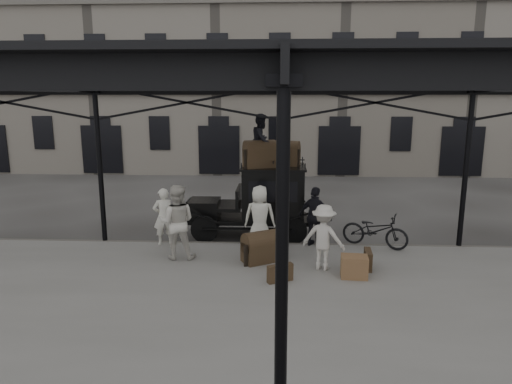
% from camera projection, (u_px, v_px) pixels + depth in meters
% --- Properties ---
extents(ground, '(120.00, 120.00, 0.00)m').
position_uv_depth(ground, '(279.00, 275.00, 10.97)').
color(ground, '#383533').
rests_on(ground, ground).
extents(platform, '(28.00, 8.00, 0.15)m').
position_uv_depth(platform, '(279.00, 310.00, 9.00)').
color(platform, slate).
rests_on(platform, ground).
extents(canopy, '(22.50, 9.00, 4.74)m').
position_uv_depth(canopy, '(281.00, 75.00, 8.35)').
color(canopy, black).
rests_on(canopy, ground).
extents(building_frontage, '(64.00, 8.00, 14.00)m').
position_uv_depth(building_frontage, '(280.00, 49.00, 27.14)').
color(building_frontage, slate).
rests_on(building_frontage, ground).
extents(taxi, '(3.65, 1.55, 2.18)m').
position_uv_depth(taxi, '(263.00, 198.00, 13.79)').
color(taxi, black).
rests_on(taxi, ground).
extents(porter_left, '(0.68, 0.56, 1.60)m').
position_uv_depth(porter_left, '(164.00, 217.00, 12.62)').
color(porter_left, silver).
rests_on(porter_left, platform).
extents(porter_midleft, '(0.97, 0.77, 1.91)m').
position_uv_depth(porter_midleft, '(177.00, 222.00, 11.50)').
color(porter_midleft, beige).
rests_on(porter_midleft, platform).
extents(porter_centre, '(0.85, 0.56, 1.73)m').
position_uv_depth(porter_centre, '(260.00, 217.00, 12.33)').
color(porter_centre, silver).
rests_on(porter_centre, platform).
extents(porter_official, '(1.04, 0.84, 1.66)m').
position_uv_depth(porter_official, '(315.00, 217.00, 12.48)').
color(porter_official, black).
rests_on(porter_official, platform).
extents(porter_right, '(1.16, 0.91, 1.58)m').
position_uv_depth(porter_right, '(324.00, 237.00, 10.79)').
color(porter_right, beige).
rests_on(porter_right, platform).
extents(bicycle, '(1.90, 1.35, 0.95)m').
position_uv_depth(bicycle, '(375.00, 230.00, 12.48)').
color(bicycle, black).
rests_on(bicycle, platform).
extents(porter_roof, '(0.76, 0.88, 1.55)m').
position_uv_depth(porter_roof, '(262.00, 140.00, 13.34)').
color(porter_roof, black).
rests_on(porter_roof, taxi).
extents(steamer_trunk_roof_near, '(1.04, 0.83, 0.66)m').
position_uv_depth(steamer_trunk_roof_near, '(260.00, 156.00, 13.28)').
color(steamer_trunk_roof_near, '#402B1E').
rests_on(steamer_trunk_roof_near, taxi).
extents(steamer_trunk_roof_far, '(0.94, 0.70, 0.61)m').
position_uv_depth(steamer_trunk_roof_far, '(285.00, 155.00, 13.69)').
color(steamer_trunk_roof_far, '#402B1E').
rests_on(steamer_trunk_roof_far, taxi).
extents(steamer_trunk_platform, '(1.04, 0.91, 0.65)m').
position_uv_depth(steamer_trunk_platform, '(261.00, 249.00, 11.39)').
color(steamer_trunk_platform, '#402B1E').
rests_on(steamer_trunk_platform, platform).
extents(wicker_hamper, '(0.64, 0.50, 0.50)m').
position_uv_depth(wicker_hamper, '(354.00, 267.00, 10.40)').
color(wicker_hamper, brown).
rests_on(wicker_hamper, platform).
extents(suitcase_upright, '(0.20, 0.61, 0.45)m').
position_uv_depth(suitcase_upright, '(368.00, 259.00, 10.93)').
color(suitcase_upright, '#402B1E').
rests_on(suitcase_upright, platform).
extents(suitcase_flat, '(0.60, 0.41, 0.40)m').
position_uv_depth(suitcase_flat, '(280.00, 273.00, 10.16)').
color(suitcase_flat, '#402B1E').
rests_on(suitcase_flat, platform).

